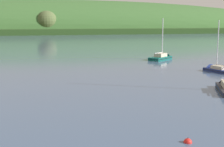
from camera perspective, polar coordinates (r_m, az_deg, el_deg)
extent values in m
cube|color=#27431B|center=(227.83, -14.66, 7.39)|extent=(535.95, 80.25, 3.62)
ellipsoid|color=#38602D|center=(251.08, -7.17, 7.36)|extent=(429.90, 92.84, 49.56)
sphere|color=#4C5B33|center=(217.94, -11.64, 9.19)|extent=(14.00, 14.00, 14.00)
cube|color=#0F564C|center=(70.50, 8.69, 2.56)|extent=(6.46, 6.03, 1.09)
cone|color=#0F564C|center=(73.25, 9.87, 2.78)|extent=(2.80, 2.91, 2.48)
cube|color=black|center=(70.47, 8.69, 2.75)|extent=(6.47, 6.05, 0.14)
cube|color=#BCB299|center=(70.53, 8.77, 3.32)|extent=(3.29, 3.17, 0.76)
cylinder|color=silver|center=(70.80, 9.09, 6.42)|extent=(0.18, 0.18, 8.36)
cylinder|color=silver|center=(69.59, 8.37, 3.69)|extent=(2.61, 2.24, 0.14)
cube|color=navy|center=(55.65, 18.78, 0.28)|extent=(3.76, 5.77, 0.96)
cone|color=navy|center=(57.42, 16.79, 0.64)|extent=(2.47, 1.93, 2.17)
cube|color=black|center=(55.61, 18.80, 0.53)|extent=(3.78, 5.77, 0.10)
cube|color=#BCB299|center=(55.63, 18.72, 1.06)|extent=(2.19, 2.75, 0.54)
cylinder|color=silver|center=(55.60, 18.51, 4.96)|extent=(0.16, 0.16, 8.05)
cylinder|color=silver|center=(55.01, 19.42, 1.38)|extent=(0.97, 2.71, 0.13)
sphere|color=red|center=(23.15, 13.49, -11.99)|extent=(0.59, 0.59, 0.59)
cylinder|color=black|center=(23.03, 13.52, -11.21)|extent=(0.04, 0.04, 0.08)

